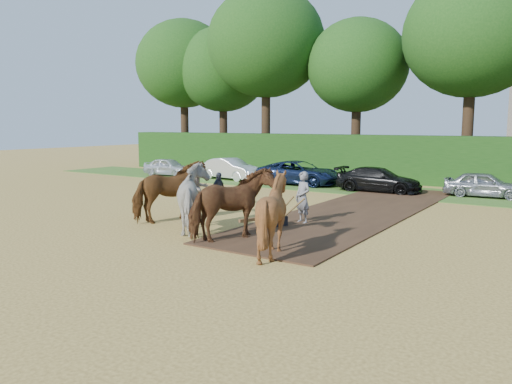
% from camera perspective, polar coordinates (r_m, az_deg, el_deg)
% --- Properties ---
extents(ground, '(120.00, 120.00, 0.00)m').
position_cam_1_polar(ground, '(16.36, -2.82, -5.33)').
color(ground, gold).
rests_on(ground, ground).
extents(earth_strip, '(4.50, 17.00, 0.05)m').
position_cam_1_polar(earth_strip, '(21.68, 11.48, -2.16)').
color(earth_strip, '#472D1C').
rests_on(earth_strip, ground).
extents(grass_verge, '(50.00, 5.00, 0.03)m').
position_cam_1_polar(grass_verge, '(28.69, 13.97, 0.16)').
color(grass_verge, '#38601E').
rests_on(grass_verge, ground).
extents(hedgerow, '(46.00, 1.60, 3.00)m').
position_cam_1_polar(hedgerow, '(32.80, 16.71, 3.60)').
color(hedgerow, '#14380F').
rests_on(hedgerow, ground).
extents(spectator_near, '(0.98, 1.13, 1.98)m').
position_cam_1_polar(spectator_near, '(21.52, -6.62, 0.47)').
color(spectator_near, '#B7A490').
rests_on(spectator_near, ground).
extents(spectator_far, '(0.40, 0.93, 1.57)m').
position_cam_1_polar(spectator_far, '(22.35, -4.31, 0.25)').
color(spectator_far, '#292B37').
rests_on(spectator_far, ground).
extents(plough_team, '(8.16, 6.12, 2.35)m').
position_cam_1_polar(plough_team, '(16.60, -4.50, -1.06)').
color(plough_team, brown).
rests_on(plough_team, ground).
extents(parked_cars, '(35.74, 3.17, 1.48)m').
position_cam_1_polar(parked_cars, '(28.26, 16.21, 1.37)').
color(parked_cars, silver).
rests_on(parked_cars, ground).
extents(treeline, '(48.70, 10.60, 14.21)m').
position_cam_1_polar(treeline, '(36.65, 16.06, 15.75)').
color(treeline, '#382616').
rests_on(treeline, ground).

